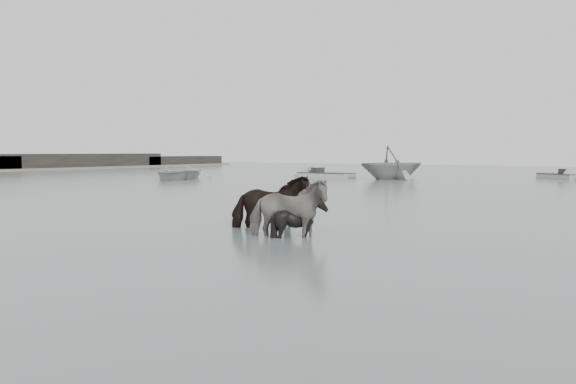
% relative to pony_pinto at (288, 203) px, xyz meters
% --- Properties ---
extents(ground, '(140.00, 140.00, 0.00)m').
position_rel_pony_pinto_xyz_m(ground, '(0.35, 0.54, -0.79)').
color(ground, '#556560').
rests_on(ground, ground).
extents(pony_pinto, '(2.06, 1.60, 1.59)m').
position_rel_pony_pinto_xyz_m(pony_pinto, '(0.00, 0.00, 0.00)').
color(pony_pinto, black).
rests_on(pony_pinto, ground).
extents(pony_dark, '(1.93, 2.07, 1.68)m').
position_rel_pony_pinto_xyz_m(pony_dark, '(-1.24, 1.10, 0.05)').
color(pony_dark, black).
rests_on(pony_dark, ground).
extents(pony_black, '(1.29, 1.20, 1.23)m').
position_rel_pony_pinto_xyz_m(pony_black, '(0.15, 0.25, -0.18)').
color(pony_black, black).
rests_on(pony_black, ground).
extents(rowboat_lead, '(5.78, 6.59, 1.14)m').
position_rel_pony_pinto_xyz_m(rowboat_lead, '(-21.45, 17.74, -0.23)').
color(rowboat_lead, beige).
rests_on(rowboat_lead, ground).
extents(rowboat_trail, '(6.10, 6.23, 2.49)m').
position_rel_pony_pinto_xyz_m(rowboat_trail, '(-8.97, 26.34, 0.45)').
color(rowboat_trail, gray).
rests_on(rowboat_trail, ground).
extents(skiff_outer, '(6.02, 1.86, 0.75)m').
position_rel_pony_pinto_xyz_m(skiff_outer, '(-14.11, 25.92, -0.42)').
color(skiff_outer, '#ACABA7').
rests_on(skiff_outer, ground).
extents(skiff_mid, '(4.51, 4.17, 0.75)m').
position_rel_pony_pinto_xyz_m(skiff_mid, '(0.92, 33.58, -0.42)').
color(skiff_mid, '#949694').
rests_on(skiff_mid, ground).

